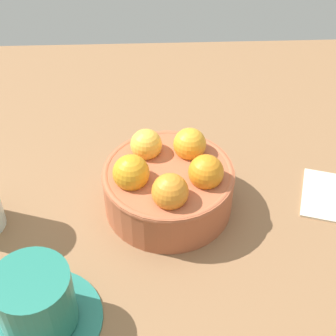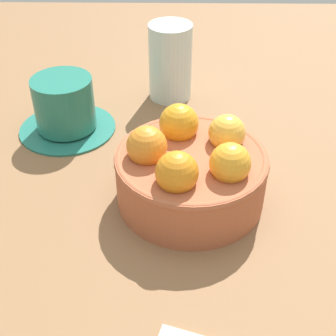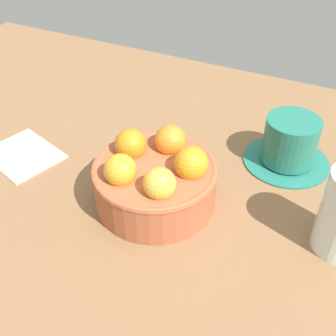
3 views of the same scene
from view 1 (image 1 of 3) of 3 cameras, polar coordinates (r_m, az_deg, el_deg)
The scene contains 3 objects.
ground_plane at distance 69.43cm, azimuth 0.04°, elevation -5.21°, with size 135.14×88.53×3.69cm, color brown.
terracotta_bowl at distance 65.15cm, azimuth 0.04°, elevation -1.70°, with size 16.87×16.87×9.56cm.
coffee_cup at distance 56.26cm, azimuth -14.54°, elevation -14.45°, with size 13.30×13.30×7.71cm.
Camera 1 is at (-1.94, -46.94, 49.28)cm, focal length 54.44 mm.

